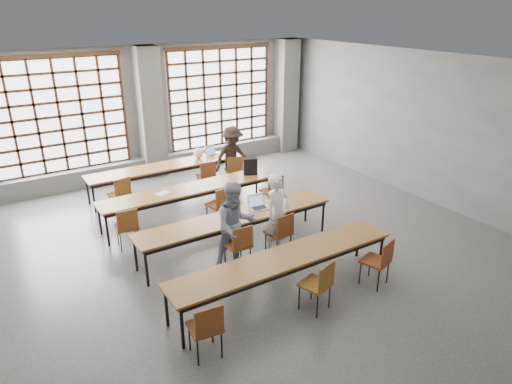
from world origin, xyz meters
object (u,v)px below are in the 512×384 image
Objects in this scene: desk_row_b at (190,191)px; backpack at (250,166)px; chair_back_left at (121,191)px; chair_mid_right at (273,189)px; chair_near_left at (207,325)px; mouse at (278,204)px; laptop_back at (212,153)px; red_pouch at (205,324)px; chair_near_mid at (320,281)px; laptop_front at (258,205)px; desk_row_c at (236,219)px; chair_back_mid at (207,174)px; plastic_bag at (198,153)px; student_male at (277,215)px; chair_back_right at (234,168)px; chair_near_right at (380,258)px; green_box at (232,213)px; student_female at (236,225)px; chair_front_right at (281,230)px; phone at (247,215)px; chair_mid_centre at (220,202)px; chair_front_left at (240,242)px; chair_mid_left at (127,224)px; desk_row_d at (284,260)px; student_back at (232,157)px; desk_row_a at (167,167)px.

desk_row_b is 10.00× the size of backpack.
chair_back_left is 3.47m from chair_mid_right.
chair_near_left reaches higher than mouse.
laptop_back is 6.67m from red_pouch.
laptop_front reaches higher than chair_near_mid.
chair_back_mid reaches higher than desk_row_c.
mouse is at bearing -89.13° from plastic_bag.
chair_back_right is at bearing 57.80° from student_male.
chair_near_left is at bearing -179.95° from chair_near_right.
chair_back_left is 0.55× the size of student_male.
chair_near_right is (1.42, -2.36, -0.13)m from desk_row_c.
green_box is (-0.17, 2.44, 0.24)m from chair_near_mid.
red_pouch is at bearing 177.74° from chair_near_mid.
chair_back_mid is 3.38m from student_male.
student_female reaches higher than plastic_bag.
chair_front_right is 4.20m from plastic_bag.
laptop_front reaches higher than chair_near_right.
desk_row_b is 1.91m from phone.
student_male is 6.42× the size of green_box.
mouse is (0.71, -1.17, 0.21)m from chair_mid_centre.
backpack is at bearing 54.32° from student_male.
chair_mid_centre reaches higher than phone.
chair_back_left is 3.66m from chair_front_left.
chair_back_right is (1.75, 1.09, -0.13)m from desk_row_b.
red_pouch is at bearing -114.87° from plastic_bag.
chair_mid_left is 2.33m from phone.
desk_row_d is 13.99× the size of plastic_bag.
chair_back_left is 1.00× the size of chair_mid_right.
laptop_front is at bearing 161.82° from mouse.
green_box is at bearing -105.42° from chair_mid_centre.
student_back reaches higher than laptop_front.
chair_mid_right is 2.05m from chair_front_right.
green_box is (0.12, -1.70, 0.11)m from desk_row_b.
green_box is at bearing 132.82° from chair_front_right.
laptop_back reaches higher than green_box.
backpack reaches higher than chair_front_left.
chair_front_right is 0.55× the size of student_male.
chair_back_right is 3.52× the size of green_box.
desk_row_d is 30.77× the size of phone.
chair_front_left is at bearing -107.24° from chair_back_mid.
red_pouch is (-3.43, -3.43, -0.04)m from chair_mid_right.
chair_near_right is 2.55m from student_female.
student_female is 3.98m from student_back.
chair_front_left is at bearing -94.10° from desk_row_a.
chair_back_mid and chair_mid_left have the same top height.
desk_row_c is 1.99m from chair_mid_right.
desk_row_c is 0.15m from green_box.
desk_row_c is 4.55× the size of chair_front_left.
chair_back_right and chair_mid_left have the same top height.
chair_near_mid is 5.56m from student_back.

